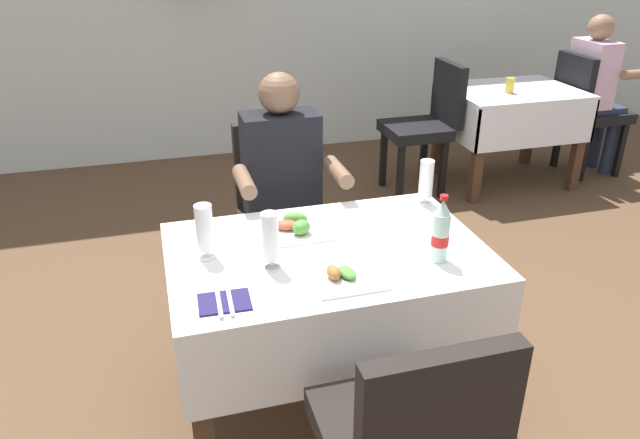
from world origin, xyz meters
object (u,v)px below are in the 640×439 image
chair_far_diner_seat (282,210)px  beer_glass_middle (270,241)px  seated_diner_far (284,190)px  background_chair_left (427,121)px  plate_far_diner (297,227)px  beer_glass_left (426,181)px  background_chair_right (586,107)px  cola_bottle_primary (441,232)px  napkin_cutlery_set (224,302)px  background_table_tumbler (510,85)px  chair_near_camera_side (407,439)px  plate_near_camera (344,275)px  main_dining_table (327,288)px  beer_glass_right (205,232)px  background_dining_table (510,113)px  background_patron (596,87)px

chair_far_diner_seat → beer_glass_middle: chair_far_diner_seat is taller
seated_diner_far → background_chair_left: seated_diner_far is taller
background_chair_left → plate_far_diner: bearing=-127.9°
beer_glass_left → background_chair_right: (2.22, 1.74, -0.30)m
plate_far_diner → cola_bottle_primary: size_ratio=0.95×
napkin_cutlery_set → background_table_tumbler: size_ratio=1.74×
chair_near_camera_side → beer_glass_middle: (-0.23, 0.72, 0.30)m
beer_glass_left → cola_bottle_primary: size_ratio=0.77×
plate_near_camera → background_chair_left: 2.65m
beer_glass_left → cola_bottle_primary: cola_bottle_primary is taller
seated_diner_far → main_dining_table: bearing=-89.1°
napkin_cutlery_set → background_table_tumbler: 3.26m
main_dining_table → plate_near_camera: plate_near_camera is taller
chair_far_diner_seat → plate_near_camera: bearing=-90.2°
beer_glass_middle → napkin_cutlery_set: (-0.19, -0.19, -0.10)m
chair_near_camera_side → plate_near_camera: chair_near_camera_side is taller
chair_far_diner_seat → beer_glass_right: size_ratio=4.58×
chair_near_camera_side → background_chair_right: 3.95m
background_chair_right → seated_diner_far: bearing=-154.0°
plate_near_camera → beer_glass_left: bearing=43.3°
seated_diner_far → beer_glass_left: bearing=-36.0°
plate_near_camera → napkin_cutlery_set: (-0.42, -0.04, -0.01)m
background_chair_right → chair_near_camera_side: bearing=-134.3°
beer_glass_left → background_chair_left: size_ratio=0.21×
background_dining_table → seated_diner_far: bearing=-147.0°
napkin_cutlery_set → background_chair_right: (3.18, 2.29, -0.19)m
chair_far_diner_seat → cola_bottle_primary: bearing=-69.4°
main_dining_table → background_patron: background_patron is taller
plate_near_camera → seated_diner_far: bearing=90.5°
background_table_tumbler → background_chair_right: bearing=6.5°
background_table_tumbler → cola_bottle_primary: bearing=-127.0°
beer_glass_right → background_chair_right: bearing=31.6°
beer_glass_right → background_table_tumbler: 3.07m
beer_glass_middle → background_patron: size_ratio=0.17×
background_dining_table → background_patron: (0.74, -0.00, 0.16)m
background_table_tumbler → background_chair_left: bearing=171.6°
main_dining_table → beer_glass_middle: bearing=-162.7°
chair_far_diner_seat → beer_glass_left: 0.79m
chair_far_diner_seat → background_chair_left: bearing=42.1°
beer_glass_left → background_patron: background_patron is taller
background_dining_table → background_chair_right: 0.69m
beer_glass_right → background_patron: 3.80m
seated_diner_far → background_patron: (2.82, 1.35, 0.00)m
chair_far_diner_seat → plate_far_diner: (-0.07, -0.62, 0.21)m
napkin_cutlery_set → chair_near_camera_side: bearing=-51.6°
main_dining_table → napkin_cutlery_set: bearing=-148.9°
background_chair_right → background_patron: bearing=0.0°
main_dining_table → chair_near_camera_side: bearing=-90.0°
background_chair_right → background_chair_left: bearing=180.0°
main_dining_table → seated_diner_far: bearing=90.9°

